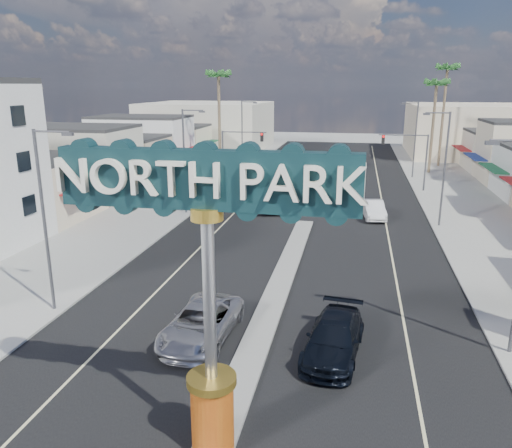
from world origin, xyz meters
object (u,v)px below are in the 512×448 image
at_px(streetlight_l_near, 46,213).
at_px(streetlight_l_far, 243,133).
at_px(suv_right, 334,338).
at_px(streetlight_r_mid, 443,164).
at_px(suv_left, 201,323).
at_px(gateway_sign, 208,271).
at_px(car_parked_right, 373,209).
at_px(traffic_signal_left, 238,147).
at_px(traffic_signal_right, 409,151).
at_px(palm_right_mid, 436,88).
at_px(palm_right_far, 447,74).
at_px(streetlight_l_mid, 186,156).
at_px(car_parked_left, 221,198).
at_px(palm_left_far, 219,80).
at_px(streetlight_r_far, 414,136).
at_px(city_bus, 279,185).

relative_size(streetlight_l_near, streetlight_l_far, 1.00).
bearing_deg(suv_right, streetlight_r_mid, 78.19).
distance_m(suv_left, suv_right, 5.82).
xyz_separation_m(streetlight_l_far, suv_left, (7.95, -43.33, -4.28)).
height_order(gateway_sign, suv_right, gateway_sign).
relative_size(suv_right, car_parked_right, 1.15).
relative_size(traffic_signal_left, streetlight_l_near, 0.67).
bearing_deg(traffic_signal_right, streetlight_r_mid, -84.90).
distance_m(palm_right_mid, palm_right_far, 6.57).
distance_m(streetlight_l_mid, car_parked_left, 6.02).
distance_m(streetlight_l_mid, car_parked_right, 16.60).
bearing_deg(palm_left_far, streetlight_l_far, 37.92).
xyz_separation_m(gateway_sign, car_parked_right, (5.50, 29.75, -5.18)).
bearing_deg(streetlight_r_far, streetlight_r_mid, -90.00).
distance_m(traffic_signal_right, streetlight_l_near, 39.26).
bearing_deg(car_parked_left, city_bus, 27.47).
distance_m(palm_right_far, suv_left, 57.30).
bearing_deg(car_parked_left, streetlight_r_far, 46.09).
xyz_separation_m(streetlight_l_near, streetlight_r_mid, (20.87, 20.00, 0.00)).
bearing_deg(palm_right_far, streetlight_l_near, -116.06).
distance_m(traffic_signal_left, streetlight_l_mid, 14.07).
distance_m(traffic_signal_right, car_parked_left, 20.72).
height_order(palm_right_mid, palm_right_far, palm_right_far).
relative_size(palm_left_far, city_bus, 1.11).
distance_m(gateway_sign, traffic_signal_left, 43.04).
height_order(streetlight_l_far, streetlight_r_far, same).
relative_size(traffic_signal_right, palm_right_mid, 0.50).
xyz_separation_m(palm_left_far, car_parked_right, (18.50, -18.27, -10.75)).
relative_size(gateway_sign, traffic_signal_right, 1.53).
bearing_deg(streetlight_r_mid, suv_right, -108.26).
height_order(palm_left_far, city_bus, palm_left_far).
bearing_deg(suv_right, suv_left, -175.19).
bearing_deg(traffic_signal_left, traffic_signal_right, 0.00).
height_order(streetlight_l_near, car_parked_left, streetlight_l_near).
bearing_deg(streetlight_l_near, traffic_signal_left, 87.90).
bearing_deg(palm_left_far, streetlight_r_mid, -40.48).
xyz_separation_m(gateway_sign, streetlight_l_near, (-10.43, 8.02, -0.86)).
bearing_deg(suv_left, traffic_signal_right, 74.78).
bearing_deg(traffic_signal_right, streetlight_r_far, 81.14).
xyz_separation_m(palm_right_mid, palm_right_far, (2.00, 6.00, 1.78)).
height_order(streetlight_l_near, suv_right, streetlight_l_near).
bearing_deg(car_parked_left, gateway_sign, -73.43).
bearing_deg(palm_right_mid, streetlight_l_far, -170.31).
bearing_deg(car_parked_left, suv_right, -63.23).
xyz_separation_m(streetlight_r_far, palm_left_far, (-23.43, -2.00, 6.43)).
relative_size(traffic_signal_right, palm_left_far, 0.46).
bearing_deg(streetlight_l_mid, city_bus, 40.33).
xyz_separation_m(traffic_signal_left, palm_left_far, (-3.82, 6.01, 7.22)).
height_order(traffic_signal_right, city_bus, traffic_signal_right).
bearing_deg(streetlight_l_mid, car_parked_left, 60.33).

